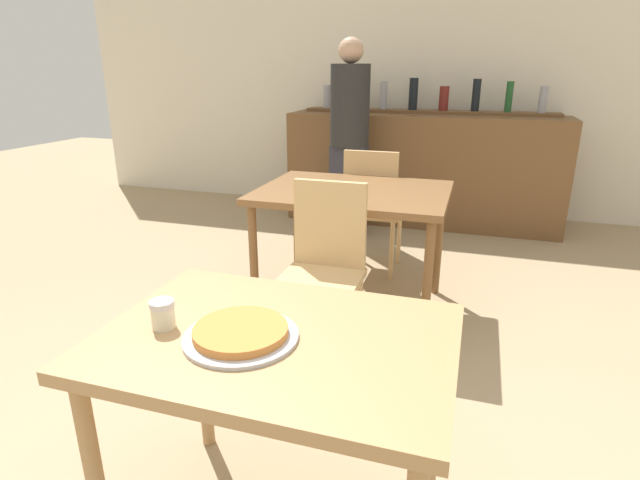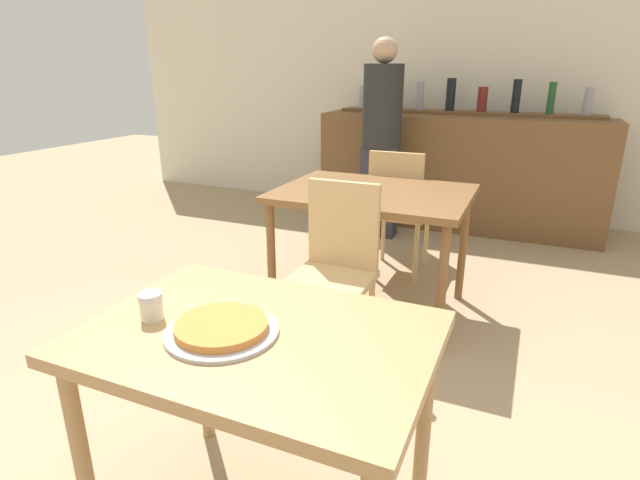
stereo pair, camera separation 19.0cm
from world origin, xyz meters
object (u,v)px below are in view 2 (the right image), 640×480
at_px(pizza_tray, 222,329).
at_px(person_standing, 382,133).
at_px(cheese_shaker, 151,306).
at_px(chair_far_side_front, 336,261).
at_px(chair_far_side_back, 398,205).

bearing_deg(pizza_tray, person_standing, 98.94).
height_order(pizza_tray, cheese_shaker, cheese_shaker).
distance_m(chair_far_side_front, person_standing, 2.13).
xyz_separation_m(chair_far_side_front, cheese_shaker, (-0.14, -1.16, 0.25)).
bearing_deg(pizza_tray, chair_far_side_front, 95.23).
relative_size(chair_far_side_back, pizza_tray, 2.85).
xyz_separation_m(chair_far_side_front, person_standing, (-0.40, 2.06, 0.39)).
height_order(pizza_tray, person_standing, person_standing).
bearing_deg(chair_far_side_back, chair_far_side_front, 90.00).
distance_m(chair_far_side_back, person_standing, 1.03).
xyz_separation_m(chair_far_side_front, pizza_tray, (0.11, -1.15, 0.22)).
xyz_separation_m(chair_far_side_back, cheese_shaker, (-0.14, -2.35, 0.25)).
relative_size(pizza_tray, cheese_shaker, 3.81).
height_order(chair_far_side_back, person_standing, person_standing).
bearing_deg(cheese_shaker, person_standing, 94.63).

